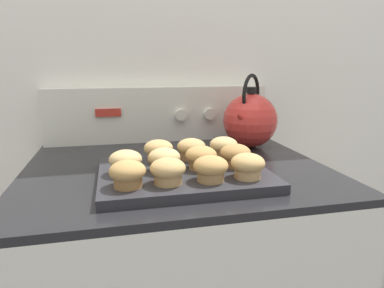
{
  "coord_description": "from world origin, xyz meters",
  "views": [
    {
      "loc": [
        -0.16,
        -0.53,
        1.2
      ],
      "look_at": [
        0.03,
        0.27,
        1.01
      ],
      "focal_mm": 32.0,
      "sensor_mm": 36.0,
      "label": 1
    }
  ],
  "objects_px": {
    "muffin_r0_c3": "(248,165)",
    "muffin_r2_c3": "(224,147)",
    "muffin_r1_c0": "(126,162)",
    "muffin_r2_c2": "(191,149)",
    "muffin_pan": "(182,174)",
    "tea_kettle": "(250,120)",
    "muffin_r0_c1": "(168,171)",
    "muffin_r1_c2": "(201,157)",
    "muffin_r2_c1": "(158,150)",
    "muffin_r1_c1": "(164,159)",
    "muffin_r1_c3": "(235,155)",
    "muffin_r0_c2": "(211,168)",
    "muffin_r0_c0": "(128,174)"
  },
  "relations": [
    {
      "from": "muffin_pan",
      "to": "muffin_r1_c3",
      "type": "distance_m",
      "value": 0.14
    },
    {
      "from": "muffin_pan",
      "to": "muffin_r2_c1",
      "type": "height_order",
      "value": "muffin_r2_c1"
    },
    {
      "from": "muffin_r2_c3",
      "to": "muffin_r2_c1",
      "type": "bearing_deg",
      "value": 179.3
    },
    {
      "from": "muffin_r1_c2",
      "to": "muffin_r0_c1",
      "type": "bearing_deg",
      "value": -137.22
    },
    {
      "from": "muffin_r1_c0",
      "to": "muffin_r2_c3",
      "type": "xyz_separation_m",
      "value": [
        0.26,
        0.09,
        0.0
      ]
    },
    {
      "from": "muffin_r1_c0",
      "to": "muffin_r2_c2",
      "type": "height_order",
      "value": "same"
    },
    {
      "from": "muffin_pan",
      "to": "tea_kettle",
      "type": "distance_m",
      "value": 0.39
    },
    {
      "from": "tea_kettle",
      "to": "muffin_r2_c2",
      "type": "bearing_deg",
      "value": -143.3
    },
    {
      "from": "muffin_r0_c3",
      "to": "muffin_r1_c1",
      "type": "height_order",
      "value": "same"
    },
    {
      "from": "muffin_r0_c0",
      "to": "muffin_r0_c2",
      "type": "distance_m",
      "value": 0.18
    },
    {
      "from": "muffin_r0_c2",
      "to": "muffin_r2_c3",
      "type": "bearing_deg",
      "value": 64.01
    },
    {
      "from": "muffin_r2_c2",
      "to": "muffin_r0_c0",
      "type": "bearing_deg",
      "value": -134.68
    },
    {
      "from": "muffin_r1_c1",
      "to": "muffin_r1_c2",
      "type": "height_order",
      "value": "same"
    },
    {
      "from": "muffin_r0_c2",
      "to": "muffin_r2_c1",
      "type": "height_order",
      "value": "same"
    },
    {
      "from": "muffin_r1_c1",
      "to": "tea_kettle",
      "type": "xyz_separation_m",
      "value": [
        0.32,
        0.26,
        0.04
      ]
    },
    {
      "from": "muffin_r0_c0",
      "to": "muffin_r2_c3",
      "type": "relative_size",
      "value": 1.0
    },
    {
      "from": "muffin_r2_c1",
      "to": "muffin_r2_c2",
      "type": "xyz_separation_m",
      "value": [
        0.09,
        -0.0,
        0.0
      ]
    },
    {
      "from": "muffin_pan",
      "to": "muffin_r1_c3",
      "type": "relative_size",
      "value": 5.24
    },
    {
      "from": "muffin_r0_c0",
      "to": "muffin_r0_c3",
      "type": "height_order",
      "value": "same"
    },
    {
      "from": "muffin_r1_c1",
      "to": "tea_kettle",
      "type": "distance_m",
      "value": 0.42
    },
    {
      "from": "muffin_r1_c2",
      "to": "muffin_r2_c1",
      "type": "relative_size",
      "value": 1.0
    },
    {
      "from": "muffin_r1_c1",
      "to": "muffin_r1_c3",
      "type": "height_order",
      "value": "same"
    },
    {
      "from": "muffin_r1_c3",
      "to": "muffin_r2_c3",
      "type": "height_order",
      "value": "same"
    },
    {
      "from": "muffin_r1_c0",
      "to": "muffin_r1_c1",
      "type": "height_order",
      "value": "same"
    },
    {
      "from": "muffin_r1_c2",
      "to": "tea_kettle",
      "type": "bearing_deg",
      "value": 48.69
    },
    {
      "from": "muffin_pan",
      "to": "muffin_r1_c2",
      "type": "relative_size",
      "value": 5.24
    },
    {
      "from": "muffin_r0_c3",
      "to": "muffin_r2_c1",
      "type": "relative_size",
      "value": 1.0
    },
    {
      "from": "muffin_r0_c1",
      "to": "tea_kettle",
      "type": "bearing_deg",
      "value": 47.11
    },
    {
      "from": "muffin_r1_c1",
      "to": "muffin_r1_c3",
      "type": "xyz_separation_m",
      "value": [
        0.18,
        0.0,
        0.0
      ]
    },
    {
      "from": "muffin_r0_c0",
      "to": "muffin_r2_c2",
      "type": "height_order",
      "value": "same"
    },
    {
      "from": "muffin_r1_c0",
      "to": "muffin_r2_c2",
      "type": "relative_size",
      "value": 1.0
    },
    {
      "from": "muffin_pan",
      "to": "muffin_r0_c0",
      "type": "height_order",
      "value": "muffin_r0_c0"
    },
    {
      "from": "muffin_r0_c2",
      "to": "muffin_r1_c1",
      "type": "xyz_separation_m",
      "value": [
        -0.09,
        0.09,
        0.0
      ]
    },
    {
      "from": "muffin_r0_c3",
      "to": "muffin_r2_c3",
      "type": "distance_m",
      "value": 0.18
    },
    {
      "from": "muffin_r0_c1",
      "to": "muffin_r1_c3",
      "type": "bearing_deg",
      "value": 25.99
    },
    {
      "from": "muffin_pan",
      "to": "muffin_r2_c2",
      "type": "distance_m",
      "value": 0.11
    },
    {
      "from": "muffin_r0_c3",
      "to": "muffin_r1_c0",
      "type": "relative_size",
      "value": 1.0
    },
    {
      "from": "muffin_r0_c0",
      "to": "muffin_r1_c3",
      "type": "bearing_deg",
      "value": 18.52
    },
    {
      "from": "muffin_r0_c0",
      "to": "muffin_r2_c3",
      "type": "xyz_separation_m",
      "value": [
        0.26,
        0.18,
        0.0
      ]
    },
    {
      "from": "muffin_r1_c1",
      "to": "muffin_r2_c3",
      "type": "xyz_separation_m",
      "value": [
        0.18,
        0.09,
        0.0
      ]
    },
    {
      "from": "muffin_pan",
      "to": "muffin_r1_c1",
      "type": "height_order",
      "value": "muffin_r1_c1"
    },
    {
      "from": "muffin_r0_c0",
      "to": "muffin_r1_c3",
      "type": "distance_m",
      "value": 0.28
    },
    {
      "from": "muffin_pan",
      "to": "muffin_r0_c1",
      "type": "distance_m",
      "value": 0.11
    },
    {
      "from": "muffin_r2_c3",
      "to": "muffin_r0_c1",
      "type": "bearing_deg",
      "value": -135.62
    },
    {
      "from": "muffin_r0_c1",
      "to": "muffin_r2_c3",
      "type": "relative_size",
      "value": 1.0
    },
    {
      "from": "muffin_r0_c3",
      "to": "muffin_r1_c0",
      "type": "distance_m",
      "value": 0.28
    },
    {
      "from": "muffin_r0_c1",
      "to": "muffin_r2_c2",
      "type": "xyz_separation_m",
      "value": [
        0.09,
        0.18,
        0.0
      ]
    },
    {
      "from": "muffin_pan",
      "to": "muffin_r2_c3",
      "type": "relative_size",
      "value": 5.24
    },
    {
      "from": "muffin_r0_c1",
      "to": "muffin_r1_c3",
      "type": "distance_m",
      "value": 0.2
    },
    {
      "from": "muffin_r0_c3",
      "to": "tea_kettle",
      "type": "bearing_deg",
      "value": 67.2
    }
  ]
}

